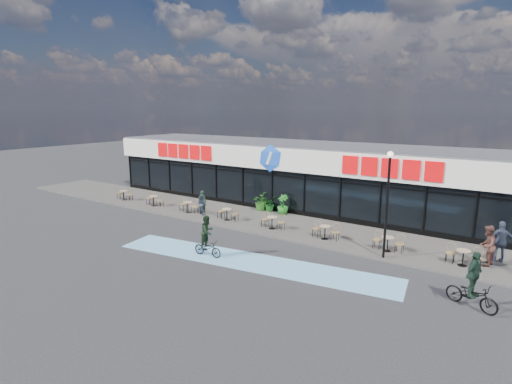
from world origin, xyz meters
TOP-DOWN VIEW (x-y plane):
  - ground at (0.00, 0.00)m, footprint 120.00×120.00m
  - sidewalk at (0.00, 4.50)m, footprint 44.00×5.00m
  - bike_lane at (4.00, -1.50)m, footprint 14.17×4.13m
  - building at (-0.00, 9.93)m, footprint 30.60×6.57m
  - lamp_post at (9.17, 2.30)m, footprint 0.28×0.28m
  - bistro_set_0 at (-11.28, 3.38)m, footprint 1.54×0.62m
  - bistro_set_1 at (-7.89, 3.38)m, footprint 1.54×0.62m
  - bistro_set_2 at (-4.50, 3.38)m, footprint 1.54×0.62m
  - bistro_set_3 at (-1.10, 3.38)m, footprint 1.54×0.62m
  - bistro_set_4 at (2.29, 3.38)m, footprint 1.54×0.62m
  - bistro_set_5 at (5.68, 3.38)m, footprint 1.54×0.62m
  - bistro_set_6 at (9.07, 3.38)m, footprint 1.54×0.62m
  - bistro_set_7 at (12.47, 3.38)m, footprint 1.54×0.62m
  - potted_plant_left at (-0.06, 6.75)m, footprint 1.04×1.14m
  - potted_plant_mid at (-0.72, 6.58)m, footprint 1.50×1.54m
  - potted_plant_right at (1.17, 6.48)m, footprint 0.77×0.77m
  - patron_left at (-3.58, 3.76)m, footprint 0.67×0.57m
  - patron_right at (-3.36, 3.47)m, footprint 0.78×0.67m
  - pedestrian_a at (13.31, 3.89)m, footprint 0.91×1.06m
  - pedestrian_c at (13.80, 4.71)m, footprint 1.25×0.80m
  - cyclist_a at (1.89, -2.07)m, footprint 1.58×0.81m
  - cyclist_b at (13.23, -0.69)m, footprint 2.01×1.29m

SIDE VIEW (x-z plane):
  - ground at x=0.00m, z-range 0.00..0.00m
  - bike_lane at x=4.00m, z-range 0.00..0.01m
  - sidewalk at x=0.00m, z-range 0.00..0.10m
  - bistro_set_0 at x=-11.28m, z-range 0.11..1.01m
  - bistro_set_1 at x=-7.89m, z-range 0.11..1.01m
  - bistro_set_2 at x=-4.50m, z-range 0.11..1.01m
  - bistro_set_3 at x=-1.10m, z-range 0.11..1.01m
  - bistro_set_4 at x=2.29m, z-range 0.11..1.01m
  - bistro_set_5 at x=5.68m, z-range 0.11..1.01m
  - bistro_set_6 at x=9.07m, z-range 0.11..1.01m
  - bistro_set_7 at x=12.47m, z-range 0.11..1.01m
  - potted_plant_left at x=-0.06m, z-range 0.10..1.18m
  - potted_plant_mid at x=-0.72m, z-range 0.10..1.40m
  - potted_plant_right at x=1.17m, z-range 0.10..1.45m
  - cyclist_b at x=13.23m, z-range -0.29..1.86m
  - patron_right at x=-3.36m, z-range 0.10..1.49m
  - cyclist_a at x=1.89m, z-range -0.17..1.88m
  - patron_left at x=-3.58m, z-range 0.10..1.66m
  - pedestrian_a at x=13.31m, z-range 0.10..1.99m
  - pedestrian_c at x=13.80m, z-range 0.10..2.07m
  - building at x=0.00m, z-range -0.04..4.71m
  - lamp_post at x=9.17m, z-range 0.58..5.69m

